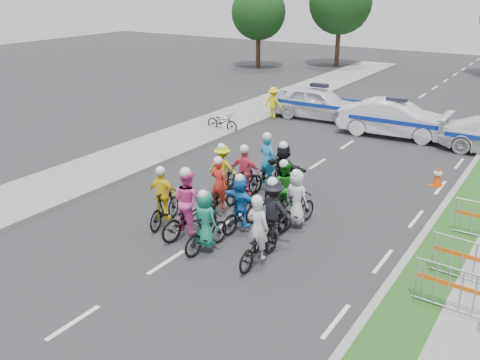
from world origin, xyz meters
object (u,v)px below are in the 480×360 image
Objects in this scene: rider_3 at (164,202)px; cone_0 at (437,176)px; rider_8 at (284,195)px; rider_9 at (246,180)px; rider_10 at (223,174)px; barrier_1 at (474,265)px; rider_11 at (284,175)px; parked_bike at (222,122)px; rider_5 at (241,206)px; rider_12 at (268,170)px; rider_4 at (273,218)px; police_car_0 at (318,103)px; rider_6 at (220,194)px; rider_0 at (258,241)px; rider_1 at (206,227)px; police_car_1 at (395,119)px; rider_2 at (189,210)px; tree_3 at (340,3)px; barrier_0 at (461,294)px; tree_0 at (259,13)px; marshal_hiviz at (273,103)px; rider_7 at (296,204)px.

cone_0 is (5.88, 7.47, -0.36)m from rider_3.
rider_9 is at bearing -21.52° from rider_8.
rider_10 reaches higher than barrier_1.
parked_bike is (-6.28, 5.68, -0.38)m from rider_11.
rider_5 is 1.63m from rider_8.
rider_12 reaches higher than rider_3.
rider_4 reaches higher than police_car_0.
police_car_0 is at bearing -30.58° from parked_bike.
rider_6 reaches higher than police_car_0.
rider_1 is at bearing 5.88° from rider_0.
rider_5 is at bearing -45.08° from rider_0.
parked_bike is (-7.03, -3.43, -0.37)m from police_car_1.
rider_2 is 7.29m from barrier_1.
tree_3 is at bearing -60.06° from rider_12.
rider_3 is at bearing -76.03° from tree_3.
rider_12 is at bearing -94.88° from rider_6.
rider_1 is at bearing 172.53° from police_car_1.
rider_9 is at bearing -79.78° from rider_2.
rider_3 reaches higher than barrier_0.
rider_0 is 2.68× the size of cone_0.
tree_0 is at bearing -52.14° from rider_2.
tree_3 reaches higher than rider_11.
rider_2 is 9.05m from cone_0.
rider_11 reaches higher than police_car_1.
tree_3 is at bearing -79.76° from rider_8.
marshal_hiviz is at bearing 135.68° from barrier_1.
rider_7 is (-0.16, 2.39, 0.08)m from rider_0.
rider_5 is at bearing 51.27° from rider_7.
rider_2 is at bearing 160.11° from rider_3.
rider_2 is at bearing -21.17° from rider_1.
rider_3 reaches higher than cone_0.
parked_bike is 19.28m from tree_0.
rider_9 is 0.39× the size of police_car_1.
police_car_1 is (1.61, 8.64, 0.15)m from rider_12.
rider_3 is 1.81m from rider_6.
rider_0 is 4.71m from rider_10.
rider_11 is at bearing 162.69° from rider_12.
rider_12 is (-2.10, 3.37, -0.08)m from rider_4.
rider_3 is at bearing 163.86° from police_car_1.
rider_4 is 0.26× the size of tree_3.
rider_12 is at bearing -71.78° from tree_3.
rider_2 reaches higher than cone_0.
rider_11 is 0.40× the size of police_car_1.
tree_3 is (-8.55, 30.47, 4.14)m from rider_2.
rider_8 is at bearing 168.35° from barrier_1.
rider_12 reaches higher than rider_0.
rider_7 is at bearing -160.91° from rider_3.
rider_3 is at bearing -11.85° from rider_1.
police_car_1 is 2.97× the size of parked_bike.
tree_3 is (-8.41, 28.74, 4.28)m from rider_6.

